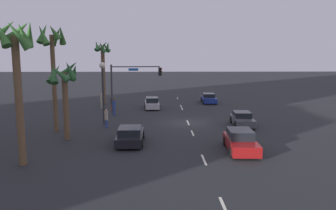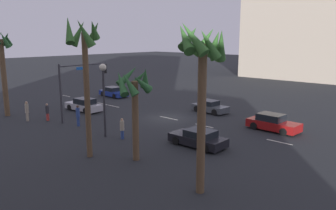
{
  "view_description": "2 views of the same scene",
  "coord_description": "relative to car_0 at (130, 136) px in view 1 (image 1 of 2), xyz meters",
  "views": [
    {
      "loc": [
        -30.97,
        2.72,
        6.36
      ],
      "look_at": [
        -1.28,
        1.98,
        1.93
      ],
      "focal_mm": 34.56,
      "sensor_mm": 36.0,
      "label": 1
    },
    {
      "loc": [
        -22.08,
        24.0,
        7.89
      ],
      "look_at": [
        -2.08,
        2.24,
        1.93
      ],
      "focal_mm": 36.19,
      "sensor_mm": 36.0,
      "label": 2
    }
  ],
  "objects": [
    {
      "name": "streetlamp",
      "position": [
        7.0,
        3.14,
        3.54
      ],
      "size": [
        0.56,
        0.56,
        5.86
      ],
      "color": "#2D2D33",
      "rests_on": "ground_plane"
    },
    {
      "name": "car_2",
      "position": [
        16.54,
        -1.21,
        0.05
      ],
      "size": [
        4.62,
        2.0,
        1.4
      ],
      "color": "#B7B7BC",
      "rests_on": "ground_plane"
    },
    {
      "name": "pedestrian_3",
      "position": [
        11.44,
        2.78,
        0.43
      ],
      "size": [
        0.47,
        0.47,
        1.91
      ],
      "color": "#2D478C",
      "rests_on": "ground_plane"
    },
    {
      "name": "car_4",
      "position": [
        6.06,
        -9.89,
        0.0
      ],
      "size": [
        4.01,
        2.01,
        1.28
      ],
      "color": "#474C51",
      "rests_on": "ground_plane"
    },
    {
      "name": "lane_stripe_5",
      "position": [
        18.12,
        -4.94,
        -0.58
      ],
      "size": [
        2.13,
        0.14,
        0.01
      ],
      "primitive_type": "cube",
      "color": "silver",
      "rests_on": "ground_plane"
    },
    {
      "name": "pedestrian_1",
      "position": [
        15.39,
        3.62,
        0.28
      ],
      "size": [
        0.49,
        0.49,
        1.67
      ],
      "color": "#BF3833",
      "rests_on": "ground_plane"
    },
    {
      "name": "palm_tree_2",
      "position": [
        1.3,
        5.06,
        3.98
      ],
      "size": [
        2.32,
        2.6,
        6.19
      ],
      "color": "brown",
      "rests_on": "ground_plane"
    },
    {
      "name": "palm_tree_0",
      "position": [
        -4.69,
        6.01,
        6.0
      ],
      "size": [
        2.69,
        2.73,
        8.72
      ],
      "color": "brown",
      "rests_on": "ground_plane"
    },
    {
      "name": "car_3",
      "position": [
        21.34,
        -9.04,
        0.01
      ],
      "size": [
        4.27,
        2.03,
        1.29
      ],
      "color": "navy",
      "rests_on": "ground_plane"
    },
    {
      "name": "car_0",
      "position": [
        0.0,
        0.0,
        0.0
      ],
      "size": [
        4.3,
        1.99,
        1.26
      ],
      "color": "black",
      "rests_on": "ground_plane"
    },
    {
      "name": "lane_stripe_1",
      "position": [
        -4.01,
        -4.94,
        -0.58
      ],
      "size": [
        2.07,
        0.14,
        0.01
      ],
      "primitive_type": "cube",
      "color": "silver",
      "rests_on": "ground_plane"
    },
    {
      "name": "traffic_signal",
      "position": [
        13.58,
        1.15,
        3.22
      ],
      "size": [
        0.91,
        5.86,
        5.51
      ],
      "color": "#38383D",
      "rests_on": "ground_plane"
    },
    {
      "name": "palm_tree_3",
      "position": [
        4.03,
        6.72,
        6.37
      ],
      "size": [
        2.56,
        2.52,
        9.24
      ],
      "color": "brown",
      "rests_on": "ground_plane"
    },
    {
      "name": "lane_stripe_4",
      "position": [
        16.22,
        -4.94,
        -0.58
      ],
      "size": [
        2.18,
        0.14,
        0.01
      ],
      "primitive_type": "cube",
      "color": "silver",
      "rests_on": "ground_plane"
    },
    {
      "name": "palm_tree_1",
      "position": [
        20.29,
        5.39,
        5.47
      ],
      "size": [
        2.2,
        2.38,
        8.58
      ],
      "color": "brown",
      "rests_on": "ground_plane"
    },
    {
      "name": "lane_stripe_6",
      "position": [
        26.38,
        -4.94,
        -0.58
      ],
      "size": [
        1.94,
        0.14,
        0.01
      ],
      "primitive_type": "cube",
      "color": "silver",
      "rests_on": "ground_plane"
    },
    {
      "name": "pedestrian_0",
      "position": [
        16.6,
        5.04,
        0.43
      ],
      "size": [
        0.46,
        0.46,
        1.91
      ],
      "color": "#B2A58C",
      "rests_on": "ground_plane"
    },
    {
      "name": "car_1",
      "position": [
        -2.1,
        -7.71,
        0.06
      ],
      "size": [
        4.47,
        2.08,
        1.43
      ],
      "color": "maroon",
      "rests_on": "ground_plane"
    },
    {
      "name": "pedestrian_2",
      "position": [
        5.47,
        2.65,
        0.3
      ],
      "size": [
        0.4,
        0.4,
        1.68
      ],
      "color": "#2D478C",
      "rests_on": "ground_plane"
    },
    {
      "name": "ground_plane",
      "position": [
        7.59,
        -4.94,
        -0.59
      ],
      "size": [
        220.0,
        220.0,
        0.0
      ],
      "primitive_type": "plane",
      "color": "#232628"
    },
    {
      "name": "lane_stripe_3",
      "position": [
        7.47,
        -4.94,
        -0.58
      ],
      "size": [
        2.37,
        0.14,
        0.01
      ],
      "primitive_type": "cube",
      "color": "silver",
      "rests_on": "ground_plane"
    },
    {
      "name": "lane_stripe_0",
      "position": [
        -10.41,
        -4.94,
        -0.58
      ],
      "size": [
        1.9,
        0.14,
        0.01
      ],
      "primitive_type": "cube",
      "color": "silver",
      "rests_on": "ground_plane"
    },
    {
      "name": "lane_stripe_2",
      "position": [
        3.11,
        -4.94,
        -0.58
      ],
      "size": [
        1.99,
        0.14,
        0.01
      ],
      "primitive_type": "cube",
      "color": "silver",
      "rests_on": "ground_plane"
    }
  ]
}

